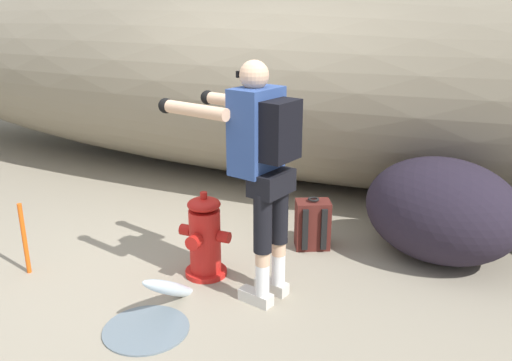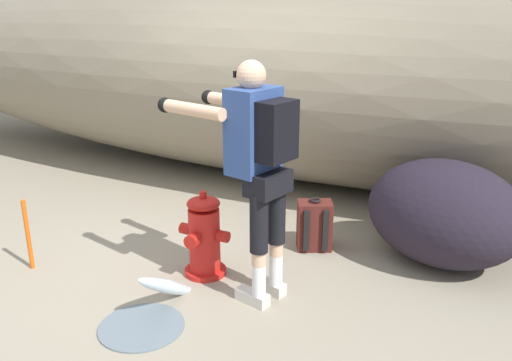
# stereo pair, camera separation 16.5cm
# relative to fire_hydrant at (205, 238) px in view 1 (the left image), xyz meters

# --- Properties ---
(ground_plane) EXTENTS (56.00, 56.00, 0.04)m
(ground_plane) POSITION_rel_fire_hydrant_xyz_m (-0.20, -0.14, -0.34)
(ground_plane) COLOR gray
(dirt_embankment) EXTENTS (14.03, 3.20, 2.65)m
(dirt_embankment) POSITION_rel_fire_hydrant_xyz_m (-0.20, 2.88, 1.01)
(dirt_embankment) COLOR gray
(dirt_embankment) RESTS_ON ground_plane
(fire_hydrant) EXTENTS (0.43, 0.38, 0.71)m
(fire_hydrant) POSITION_rel_fire_hydrant_xyz_m (0.00, 0.00, 0.00)
(fire_hydrant) COLOR red
(fire_hydrant) RESTS_ON ground_plane
(hydrant_water_jet) EXTENTS (0.58, 0.99, 0.53)m
(hydrant_water_jet) POSITION_rel_fire_hydrant_xyz_m (0.00, -0.62, -0.23)
(hydrant_water_jet) COLOR silver
(hydrant_water_jet) RESTS_ON ground_plane
(utility_worker) EXTENTS (1.03, 0.66, 1.73)m
(utility_worker) POSITION_rel_fire_hydrant_xyz_m (0.52, -0.12, 0.78)
(utility_worker) COLOR beige
(utility_worker) RESTS_ON ground_plane
(spare_backpack) EXTENTS (0.36, 0.35, 0.47)m
(spare_backpack) POSITION_rel_fire_hydrant_xyz_m (0.63, 0.83, -0.11)
(spare_backpack) COLOR #511E19
(spare_backpack) RESTS_ON ground_plane
(boulder_large) EXTENTS (1.52, 1.31, 0.88)m
(boulder_large) POSITION_rel_fire_hydrant_xyz_m (1.68, 1.04, 0.12)
(boulder_large) COLOR #231D29
(boulder_large) RESTS_ON ground_plane
(survey_stake) EXTENTS (0.04, 0.04, 0.60)m
(survey_stake) POSITION_rel_fire_hydrant_xyz_m (-1.34, -0.54, -0.02)
(survey_stake) COLOR #E55914
(survey_stake) RESTS_ON ground_plane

